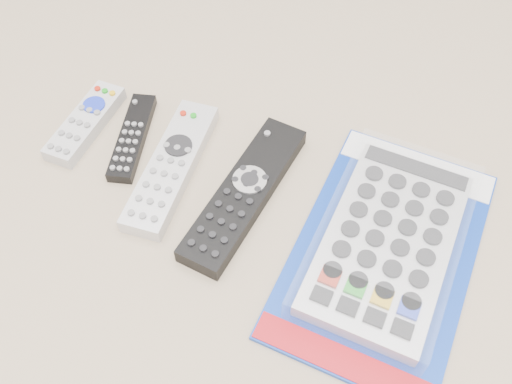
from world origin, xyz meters
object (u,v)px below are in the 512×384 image
(remote_silver_dvd, at_px, (172,166))
(remote_slim_black, at_px, (132,137))
(remote_small_grey, at_px, (85,123))
(jumbo_remote_packaged, at_px, (388,241))
(remote_large_black, at_px, (245,193))

(remote_silver_dvd, bearing_deg, remote_slim_black, 154.89)
(remote_small_grey, height_order, jumbo_remote_packaged, jumbo_remote_packaged)
(remote_slim_black, distance_m, remote_large_black, 0.19)
(remote_silver_dvd, distance_m, remote_large_black, 0.11)
(remote_small_grey, bearing_deg, jumbo_remote_packaged, -4.32)
(remote_large_black, bearing_deg, remote_slim_black, 175.95)
(remote_small_grey, distance_m, remote_large_black, 0.26)
(remote_slim_black, relative_size, jumbo_remote_packaged, 0.43)
(remote_small_grey, height_order, remote_slim_black, remote_small_grey)
(remote_small_grey, distance_m, remote_silver_dvd, 0.15)
(remote_silver_dvd, bearing_deg, remote_small_grey, 165.50)
(remote_slim_black, height_order, remote_silver_dvd, remote_silver_dvd)
(remote_small_grey, bearing_deg, remote_silver_dvd, -9.28)
(remote_silver_dvd, height_order, remote_large_black, remote_large_black)
(remote_silver_dvd, bearing_deg, jumbo_remote_packaged, -7.01)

